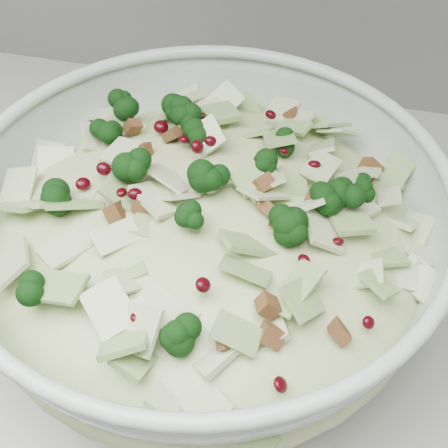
% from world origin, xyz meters
% --- Properties ---
extents(mixing_bowl, '(0.48, 0.48, 0.17)m').
position_xyz_m(mixing_bowl, '(-0.46, 1.60, 0.99)').
color(mixing_bowl, '#B0C2B4').
rests_on(mixing_bowl, counter).
extents(salad, '(0.40, 0.40, 0.17)m').
position_xyz_m(salad, '(-0.46, 1.60, 1.01)').
color(salad, '#C4CE8D').
rests_on(salad, mixing_bowl).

